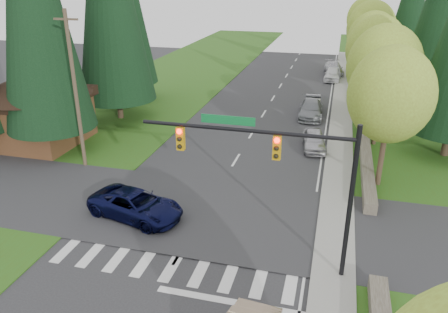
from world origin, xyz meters
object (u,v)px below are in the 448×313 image
at_px(parked_car_e, 334,69).
at_px(parked_car_d, 333,74).
at_px(parked_car_a, 314,140).
at_px(parked_car_b, 311,109).
at_px(suv_navy, 136,205).
at_px(parked_car_c, 313,103).

bearing_deg(parked_car_e, parked_car_d, -97.53).
distance_m(parked_car_a, parked_car_b, 7.68).
distance_m(suv_navy, parked_car_a, 14.77).
relative_size(suv_navy, parked_car_d, 1.15).
bearing_deg(parked_car_a, parked_car_c, 86.94).
bearing_deg(parked_car_a, suv_navy, -132.28).
height_order(parked_car_c, parked_car_d, parked_car_d).
xyz_separation_m(suv_navy, parked_car_a, (8.36, 12.17, -0.04)).
distance_m(parked_car_a, parked_car_c, 10.10).
bearing_deg(suv_navy, parked_car_d, -0.51).
bearing_deg(parked_car_d, parked_car_e, 92.90).
height_order(parked_car_a, parked_car_c, parked_car_a).
bearing_deg(suv_navy, parked_car_e, 0.66).
height_order(parked_car_a, parked_car_b, parked_car_b).
relative_size(parked_car_a, parked_car_e, 0.76).
height_order(suv_navy, parked_car_c, suv_navy).
bearing_deg(parked_car_b, parked_car_e, 83.43).
bearing_deg(parked_car_e, parked_car_c, -102.53).
relative_size(suv_navy, parked_car_c, 1.33).
bearing_deg(parked_car_c, parked_car_d, 79.34).
distance_m(suv_navy, parked_car_e, 39.25).
height_order(parked_car_a, parked_car_d, parked_car_d).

